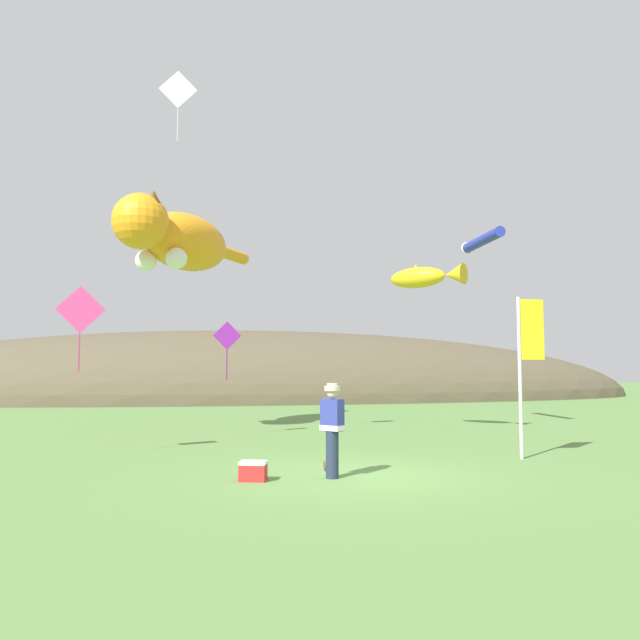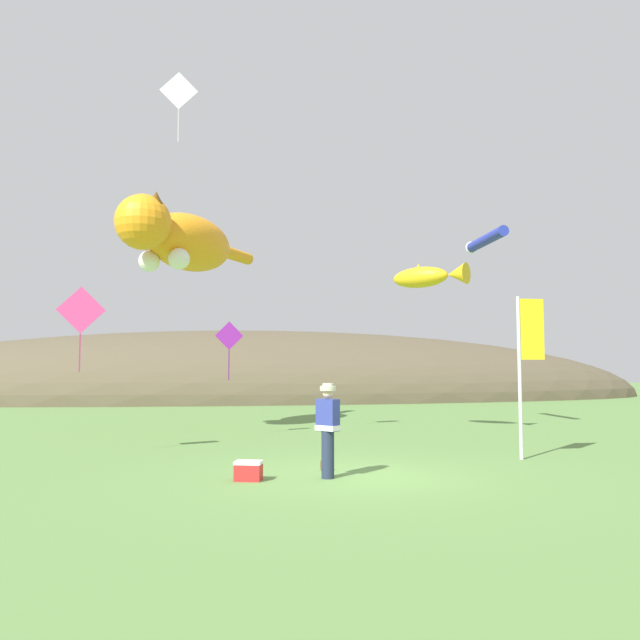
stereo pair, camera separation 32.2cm
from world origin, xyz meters
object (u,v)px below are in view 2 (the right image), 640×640
Objects in this scene: festival_banner_pole at (526,352)px; kite_diamond_white at (179,92)px; picnic_cooler at (248,471)px; kite_giant_cat at (180,240)px; kite_diamond_violet at (229,337)px; festival_attendant at (328,427)px; kite_fish_windsock at (428,276)px; kite_tube_streamer at (486,240)px; kite_spool at (325,465)px; kite_diamond_pink at (81,311)px.

kite_diamond_white is (-8.06, 3.30, 7.02)m from festival_banner_pole.
picnic_cooler is 0.09× the size of kite_giant_cat.
kite_diamond_violet is at bearing 57.43° from kite_diamond_white.
kite_fish_windsock is at bearing 57.31° from festival_attendant.
kite_fish_windsock is 0.77× the size of kite_tube_streamer.
kite_giant_cat is (-3.39, 8.15, 6.13)m from kite_spool.
festival_banner_pole reaches higher than picnic_cooler.
kite_diamond_white is (0.13, -4.13, 3.21)m from kite_giant_cat.
kite_fish_windsock reaches higher than kite_diamond_pink.
kite_diamond_violet is at bearing 103.40° from festival_attendant.
kite_diamond_violet is (-8.75, -1.08, -3.46)m from kite_tube_streamer.
picnic_cooler is 0.25× the size of kite_fish_windsock.
picnic_cooler is 0.15× the size of festival_banner_pole.
kite_diamond_white reaches higher than kite_diamond_violet.
kite_diamond_white reaches higher than festival_attendant.
kite_spool is 0.10× the size of kite_diamond_pink.
festival_attendant is 12.16m from kite_tube_streamer.
kite_tube_streamer is 9.47m from kite_diamond_violet.
picnic_cooler is 6.11m from kite_diamond_pink.
kite_spool is (0.09, 0.88, -0.85)m from festival_attendant.
festival_banner_pole reaches higher than festival_attendant.
kite_diamond_pink is (-2.07, -1.29, -6.04)m from kite_diamond_white.
festival_attendant is at bearing -130.45° from kite_tube_streamer.
kite_diamond_pink is at bearing 168.78° from festival_banner_pole.
kite_fish_windsock is 1.28× the size of kite_diamond_violet.
kite_giant_cat is 4.06m from kite_diamond_violet.
kite_tube_streamer reaches higher than kite_diamond_pink.
kite_fish_windsock is (5.97, 6.98, 4.75)m from picnic_cooler.
kite_diamond_white is at bearing -164.65° from kite_fish_windsock.
kite_giant_cat reaches higher than kite_spool.
kite_giant_cat is at bearing 165.36° from kite_fish_windsock.
festival_banner_pole is 1.64× the size of kite_fish_windsock.
kite_giant_cat is at bearing 70.27° from kite_diamond_pink.
picnic_cooler is 13.41m from kite_tube_streamer.
picnic_cooler is (-1.58, -0.87, 0.08)m from kite_spool.
festival_banner_pole is 11.19m from kite_diamond_white.
kite_fish_windsock is 3.22m from kite_tube_streamer.
picnic_cooler is at bearing -43.77° from kite_diamond_pink.
kite_fish_windsock reaches higher than festival_attendant.
kite_fish_windsock is (4.49, 7.00, 3.97)m from festival_attendant.
festival_attendant is 0.93× the size of kite_diamond_white.
kite_spool is 0.09× the size of kite_fish_windsock.
kite_diamond_violet is (-0.22, 7.16, 2.80)m from picnic_cooler.
kite_diamond_white is (-10.20, -3.36, 3.00)m from kite_tube_streamer.
kite_tube_streamer is 1.46× the size of kite_diamond_pink.
kite_diamond_pink is (-1.94, -5.42, -2.83)m from kite_giant_cat.
kite_diamond_white is 0.95× the size of kite_diamond_pink.
kite_tube_streamer reaches higher than kite_fish_windsock.
kite_fish_windsock reaches higher than festival_banner_pole.
kite_giant_cat is at bearing 101.34° from picnic_cooler.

